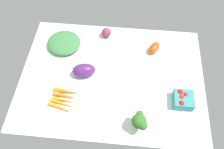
# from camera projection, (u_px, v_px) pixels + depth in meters

# --- Properties ---
(tablecloth) EXTENTS (1.04, 0.76, 0.02)m
(tablecloth) POSITION_uv_depth(u_px,v_px,m) (112.00, 77.00, 1.30)
(tablecloth) COLOR white
(tablecloth) RESTS_ON ground
(leafy_greens_clump) EXTENTS (0.24, 0.23, 0.05)m
(leafy_greens_clump) POSITION_uv_depth(u_px,v_px,m) (64.00, 43.00, 1.39)
(leafy_greens_clump) COLOR #3F7E43
(leafy_greens_clump) RESTS_ON tablecloth
(carrot_bunch) EXTENTS (0.17, 0.15, 0.03)m
(carrot_bunch) POSITION_uv_depth(u_px,v_px,m) (65.00, 99.00, 1.21)
(carrot_bunch) COLOR orange
(carrot_bunch) RESTS_ON tablecloth
(berry_basket) EXTENTS (0.10, 0.10, 0.07)m
(berry_basket) POSITION_uv_depth(u_px,v_px,m) (183.00, 100.00, 1.18)
(berry_basket) COLOR teal
(berry_basket) RESTS_ON tablecloth
(eggplant) EXTENTS (0.14, 0.10, 0.08)m
(eggplant) POSITION_uv_depth(u_px,v_px,m) (84.00, 70.00, 1.27)
(eggplant) COLOR #59266D
(eggplant) RESTS_ON tablecloth
(roma_tomato) EXTENTS (0.09, 0.11, 0.05)m
(roma_tomato) POSITION_uv_depth(u_px,v_px,m) (154.00, 48.00, 1.37)
(roma_tomato) COLOR #D04D14
(roma_tomato) RESTS_ON tablecloth
(broccoli_head) EXTENTS (0.08, 0.09, 0.11)m
(broccoli_head) POSITION_uv_depth(u_px,v_px,m) (140.00, 122.00, 1.07)
(broccoli_head) COLOR #AAC883
(broccoli_head) RESTS_ON tablecloth
(red_onion_near_basket) EXTENTS (0.06, 0.06, 0.06)m
(red_onion_near_basket) POSITION_uv_depth(u_px,v_px,m) (106.00, 33.00, 1.43)
(red_onion_near_basket) COLOR #873055
(red_onion_near_basket) RESTS_ON tablecloth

